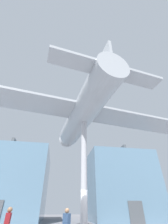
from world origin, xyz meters
name	(u,v)px	position (x,y,z in m)	size (l,w,h in m)	color
glass_pavilion_left	(13,184)	(-7.91, 15.61, 4.49)	(9.52, 11.73, 9.56)	#60849E
glass_pavilion_right	(116,186)	(7.91, 15.61, 4.49)	(9.52, 11.73, 9.56)	#60849E
support_pylon_central	(84,172)	(0.00, 0.00, 3.55)	(0.40, 0.40, 7.11)	#B7B7BC
suspended_airplane	(83,113)	(-0.03, 0.22, 8.11)	(21.53, 11.95, 3.24)	#B2B7BC
visitor_person	(66,224)	(-0.98, -0.30, 0.90)	(0.42, 0.45, 1.58)	#4C4238
visitor_second	(7,224)	(-3.88, -0.51, 0.93)	(0.25, 0.41, 1.63)	#2D3D56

